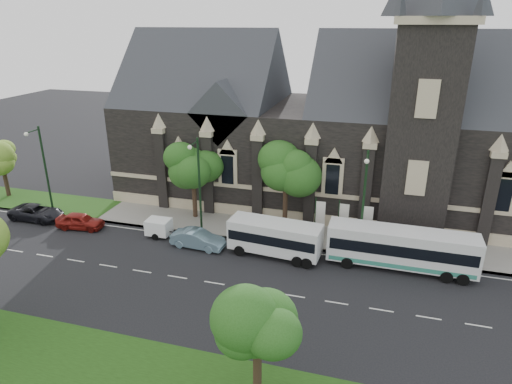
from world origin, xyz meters
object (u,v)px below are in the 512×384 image
(banner_flag_left, at_px, (318,215))
(tree_walk_right, at_px, (289,169))
(box_trailer, at_px, (159,227))
(car_far_red, at_px, (80,221))
(street_lamp_mid, at_px, (198,182))
(banner_flag_center, at_px, (342,218))
(tour_coach, at_px, (401,248))
(car_far_black, at_px, (37,212))
(banner_flag_right, at_px, (366,221))
(street_lamp_near, at_px, (364,199))
(shuttle_bus, at_px, (275,236))
(sedan, at_px, (198,239))
(tree_walk_far, at_px, (3,156))
(street_lamp_far, at_px, (44,166))
(tree_walk_left, at_px, (195,162))
(tree_park_east, at_px, (262,323))

(banner_flag_left, bearing_deg, tree_walk_right, 150.90)
(box_trailer, bearing_deg, car_far_red, -176.65)
(street_lamp_mid, distance_m, banner_flag_center, 12.73)
(box_trailer, bearing_deg, tour_coach, -0.36)
(car_far_black, bearing_deg, banner_flag_right, -84.45)
(street_lamp_near, bearing_deg, shuttle_bus, -165.74)
(sedan, relative_size, car_far_black, 0.88)
(sedan, bearing_deg, tour_coach, -83.02)
(tour_coach, xyz_separation_m, sedan, (-16.53, -1.12, -1.01))
(car_far_red, bearing_deg, tree_walk_far, 61.78)
(street_lamp_far, distance_m, banner_flag_right, 30.47)
(tour_coach, bearing_deg, tree_walk_left, 166.66)
(car_far_black, bearing_deg, sedan, -93.47)
(shuttle_bus, bearing_deg, tree_walk_far, 176.28)
(tree_park_east, xyz_separation_m, banner_flag_center, (2.11, 18.32, -2.24))
(street_lamp_near, distance_m, banner_flag_center, 3.74)
(banner_flag_left, height_order, box_trailer, banner_flag_left)
(banner_flag_left, relative_size, banner_flag_right, 1.00)
(banner_flag_right, xyz_separation_m, car_far_red, (-25.64, -3.69, -1.64))
(street_lamp_far, relative_size, tour_coach, 0.80)
(banner_flag_left, xyz_separation_m, car_far_red, (-21.64, -3.69, -1.64))
(banner_flag_center, height_order, box_trailer, banner_flag_center)
(tree_walk_far, height_order, box_trailer, tree_walk_far)
(shuttle_bus, height_order, car_far_red, shuttle_bus)
(banner_flag_center, height_order, shuttle_bus, banner_flag_center)
(street_lamp_near, height_order, car_far_black, street_lamp_near)
(banner_flag_center, bearing_deg, tour_coach, -31.45)
(tree_walk_right, relative_size, tree_walk_left, 1.02)
(shuttle_bus, bearing_deg, banner_flag_left, 55.46)
(tree_walk_left, relative_size, car_far_black, 1.45)
(tree_park_east, bearing_deg, street_lamp_far, 147.90)
(street_lamp_far, height_order, car_far_black, street_lamp_far)
(tree_walk_right, xyz_separation_m, sedan, (-6.55, -5.83, -5.05))
(tree_walk_right, bearing_deg, car_far_black, -168.53)
(banner_flag_right, bearing_deg, street_lamp_mid, -172.40)
(tree_walk_right, distance_m, banner_flag_center, 6.36)
(box_trailer, bearing_deg, shuttle_bus, -3.25)
(tree_park_east, xyz_separation_m, banner_flag_left, (0.11, 18.32, -2.24))
(shuttle_bus, bearing_deg, tree_walk_right, 96.03)
(shuttle_bus, height_order, sedan, shuttle_bus)
(street_lamp_near, bearing_deg, tree_park_east, -103.11)
(box_trailer, xyz_separation_m, sedan, (4.19, -0.99, -0.15))
(shuttle_bus, height_order, box_trailer, shuttle_bus)
(banner_flag_center, distance_m, sedan, 12.44)
(car_far_red, bearing_deg, street_lamp_near, -92.90)
(tree_walk_left, distance_m, tour_coach, 19.96)
(banner_flag_right, bearing_deg, tree_walk_left, 173.96)
(tree_walk_right, distance_m, street_lamp_near, 7.72)
(tree_walk_far, bearing_deg, sedan, -12.21)
(banner_flag_right, xyz_separation_m, shuttle_bus, (-6.98, -3.61, -0.69))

